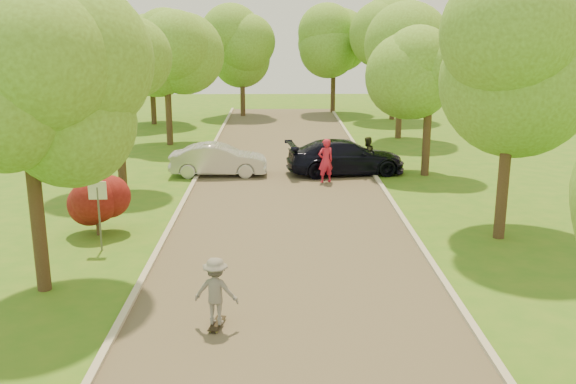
{
  "coord_description": "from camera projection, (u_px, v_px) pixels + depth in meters",
  "views": [
    {
      "loc": [
        -0.39,
        -14.7,
        6.71
      ],
      "look_at": [
        -0.04,
        6.02,
        1.3
      ],
      "focal_mm": 40.0,
      "sensor_mm": 36.0,
      "label": 1
    }
  ],
  "objects": [
    {
      "name": "street_sign",
      "position": [
        98.0,
        201.0,
        19.3
      ],
      "size": [
        0.55,
        0.06,
        2.17
      ],
      "color": "#59595E",
      "rests_on": "ground"
    },
    {
      "name": "road",
      "position": [
        288.0,
        212.0,
        23.66
      ],
      "size": [
        8.0,
        60.0,
        0.01
      ],
      "primitive_type": "cube",
      "color": "#4C4438",
      "rests_on": "ground"
    },
    {
      "name": "tree_bg_a",
      "position": [
        153.0,
        46.0,
        43.46
      ],
      "size": [
        5.12,
        5.0,
        7.72
      ],
      "color": "#382619",
      "rests_on": "ground"
    },
    {
      "name": "tree_bg_c",
      "position": [
        245.0,
        48.0,
        47.5
      ],
      "size": [
        4.92,
        4.8,
        7.33
      ],
      "color": "#382619",
      "rests_on": "ground"
    },
    {
      "name": "tree_l_midb",
      "position": [
        121.0,
        78.0,
        26.26
      ],
      "size": [
        4.3,
        4.2,
        6.62
      ],
      "color": "#382619",
      "rests_on": "ground"
    },
    {
      "name": "tree_r_far",
      "position": [
        406.0,
        40.0,
        37.78
      ],
      "size": [
        5.33,
        5.2,
        8.34
      ],
      "color": "#382619",
      "rests_on": "ground"
    },
    {
      "name": "tree_r_mida",
      "position": [
        521.0,
        65.0,
        19.47
      ],
      "size": [
        5.13,
        5.0,
        7.95
      ],
      "color": "#382619",
      "rests_on": "ground"
    },
    {
      "name": "silver_sedan",
      "position": [
        219.0,
        160.0,
        29.34
      ],
      "size": [
        4.42,
        1.56,
        1.45
      ],
      "primitive_type": "imported",
      "rotation": [
        0.0,
        0.0,
        1.58
      ],
      "color": "#B9B9BE",
      "rests_on": "ground"
    },
    {
      "name": "longboard",
      "position": [
        217.0,
        324.0,
        14.67
      ],
      "size": [
        0.37,
        0.84,
        0.09
      ],
      "rotation": [
        0.0,
        0.0,
        2.96
      ],
      "color": "black",
      "rests_on": "ground"
    },
    {
      "name": "tree_l_far",
      "position": [
        170.0,
        48.0,
        35.72
      ],
      "size": [
        4.92,
        4.8,
        7.79
      ],
      "color": "#382619",
      "rests_on": "ground"
    },
    {
      "name": "tree_l_mida",
      "position": [
        33.0,
        91.0,
        15.48
      ],
      "size": [
        4.71,
        4.6,
        7.39
      ],
      "color": "#382619",
      "rests_on": "ground"
    },
    {
      "name": "dark_sedan",
      "position": [
        346.0,
        157.0,
        29.63
      ],
      "size": [
        5.72,
        2.96,
        1.59
      ],
      "primitive_type": "imported",
      "rotation": [
        0.0,
        0.0,
        1.71
      ],
      "color": "black",
      "rests_on": "ground"
    },
    {
      "name": "red_shrub",
      "position": [
        96.0,
        203.0,
        20.86
      ],
      "size": [
        1.7,
        1.7,
        1.95
      ],
      "color": "#382619",
      "rests_on": "ground"
    },
    {
      "name": "curb_right",
      "position": [
        398.0,
        210.0,
        23.71
      ],
      "size": [
        0.18,
        60.0,
        0.12
      ],
      "primitive_type": "cube",
      "color": "#B2AD9E",
      "rests_on": "ground"
    },
    {
      "name": "tree_bg_b",
      "position": [
        398.0,
        42.0,
        45.61
      ],
      "size": [
        5.12,
        5.0,
        7.95
      ],
      "color": "#382619",
      "rests_on": "ground"
    },
    {
      "name": "curb_left",
      "position": [
        178.0,
        211.0,
        23.58
      ],
      "size": [
        0.18,
        60.0,
        0.12
      ],
      "primitive_type": "cube",
      "color": "#B2AD9E",
      "rests_on": "ground"
    },
    {
      "name": "tree_r_midb",
      "position": [
        435.0,
        68.0,
        28.34
      ],
      "size": [
        4.51,
        4.4,
        7.01
      ],
      "color": "#382619",
      "rests_on": "ground"
    },
    {
      "name": "skateboarder",
      "position": [
        216.0,
        291.0,
        14.46
      ],
      "size": [
        1.11,
        0.76,
        1.58
      ],
      "primitive_type": "imported",
      "rotation": [
        0.0,
        0.0,
        2.96
      ],
      "color": "slate",
      "rests_on": "longboard"
    },
    {
      "name": "person_striped",
      "position": [
        326.0,
        161.0,
        27.93
      ],
      "size": [
        0.83,
        0.71,
        1.95
      ],
      "primitive_type": "imported",
      "rotation": [
        0.0,
        0.0,
        3.54
      ],
      "color": "#BD1C39",
      "rests_on": "ground"
    },
    {
      "name": "ground",
      "position": [
        294.0,
        304.0,
        15.92
      ],
      "size": [
        100.0,
        100.0,
        0.0
      ],
      "primitive_type": "plane",
      "color": "#356E1A",
      "rests_on": "ground"
    },
    {
      "name": "person_olive",
      "position": [
        367.0,
        155.0,
        29.93
      ],
      "size": [
        1.03,
        1.02,
        1.67
      ],
      "primitive_type": "imported",
      "rotation": [
        0.0,
        0.0,
        3.91
      ],
      "color": "#32341F",
      "rests_on": "ground"
    },
    {
      "name": "tree_bg_d",
      "position": [
        337.0,
        44.0,
        49.47
      ],
      "size": [
        5.12,
        5.0,
        7.72
      ],
      "color": "#382619",
      "rests_on": "ground"
    }
  ]
}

